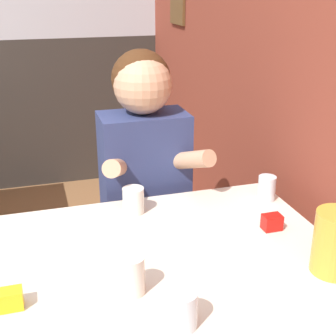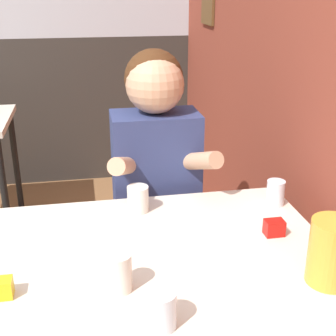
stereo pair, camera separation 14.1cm
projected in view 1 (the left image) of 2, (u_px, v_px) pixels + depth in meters
name	position (u px, v px, depth m)	size (l,w,h in m)	color
brick_wall_right	(235.00, 9.00, 2.21)	(0.08, 4.68, 2.70)	brown
main_table	(169.00, 282.00, 1.34)	(1.03, 0.89, 0.73)	beige
person_seated	(145.00, 193.00, 1.90)	(0.42, 0.42, 1.24)	navy
cocktail_pitcher	(336.00, 242.00, 1.25)	(0.12, 0.12, 0.30)	gold
glass_near_pitcher	(181.00, 309.00, 1.07)	(0.08, 0.08, 0.09)	silver
glass_center	(133.00, 200.00, 1.60)	(0.07, 0.07, 0.09)	silver
glass_far_side	(132.00, 275.00, 1.18)	(0.07, 0.07, 0.10)	silver
glass_by_brick	(267.00, 188.00, 1.69)	(0.06, 0.06, 0.09)	silver
condiment_ketchup	(272.00, 222.00, 1.50)	(0.06, 0.04, 0.05)	#B7140F
condiment_mustard	(10.00, 299.00, 1.13)	(0.06, 0.04, 0.05)	yellow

